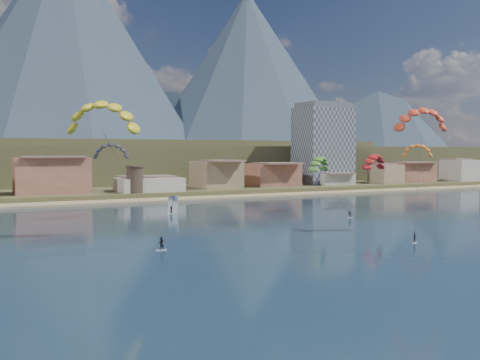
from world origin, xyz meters
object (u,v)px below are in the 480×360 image
Objects in this scene: kitesurfer_green at (319,162)px; windsurfer at (172,208)px; apartment_tower at (323,144)px; watchtower at (135,179)px; kitesurfer_yellow at (103,113)px; kitesurfer_orange at (421,116)px.

windsurfer is at bearing 159.34° from kitesurfer_green.
apartment_tower reaches higher than watchtower.
apartment_tower is 1.19× the size of kitesurfer_yellow.
kitesurfer_yellow reaches higher than windsurfer.
watchtower reaches higher than windsurfer.
watchtower is at bearing 107.10° from kitesurfer_orange.
watchtower is 76.81m from kitesurfer_yellow.
watchtower is 0.35× the size of kitesurfer_orange.
kitesurfer_green is (30.50, -54.31, 5.89)m from watchtower.
kitesurfer_yellow is (-25.48, -70.89, 15.04)m from watchtower.
apartment_tower is 135.44m from kitesurfer_yellow.
watchtower is at bearing -170.07° from apartment_tower.
windsurfer is at bearing 52.26° from kitesurfer_yellow.
windsurfer is (22.57, 29.17, -20.04)m from kitesurfer_yellow.
apartment_tower is 7.44× the size of windsurfer.
kitesurfer_orange is at bearing -116.60° from apartment_tower.
kitesurfer_yellow is at bearing -127.74° from windsurfer.
kitesurfer_yellow reaches higher than kitesurfer_orange.
kitesurfer_green is (55.98, 16.57, -9.15)m from kitesurfer_yellow.
kitesurfer_orange is 60.78m from windsurfer.
kitesurfer_orange reaches higher than kitesurfer_green.
watchtower is 0.50× the size of kitesurfer_green.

